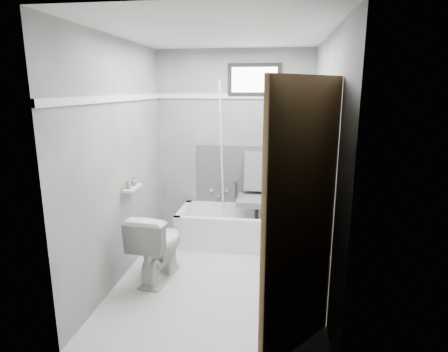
% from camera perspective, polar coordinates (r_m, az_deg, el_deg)
% --- Properties ---
extents(floor, '(2.60, 2.60, 0.00)m').
position_cam_1_polar(floor, '(4.03, -0.72, -15.13)').
color(floor, white).
rests_on(floor, ground).
extents(ceiling, '(2.60, 2.60, 0.00)m').
position_cam_1_polar(ceiling, '(3.59, -0.83, 20.99)').
color(ceiling, silver).
rests_on(ceiling, floor).
extents(wall_back, '(2.00, 0.02, 2.40)m').
position_cam_1_polar(wall_back, '(4.89, 1.55, 4.79)').
color(wall_back, slate).
rests_on(wall_back, floor).
extents(wall_front, '(2.00, 0.02, 2.40)m').
position_cam_1_polar(wall_front, '(2.38, -5.54, -4.25)').
color(wall_front, slate).
rests_on(wall_front, floor).
extents(wall_left, '(0.02, 2.60, 2.40)m').
position_cam_1_polar(wall_left, '(3.90, -15.46, 2.17)').
color(wall_left, slate).
rests_on(wall_left, floor).
extents(wall_right, '(0.02, 2.60, 2.40)m').
position_cam_1_polar(wall_right, '(3.61, 15.12, 1.34)').
color(wall_right, slate).
rests_on(wall_right, floor).
extents(bathtub, '(1.50, 0.70, 0.42)m').
position_cam_1_polar(bathtub, '(4.78, 2.20, -7.73)').
color(bathtub, white).
rests_on(bathtub, floor).
extents(office_chair, '(0.61, 0.61, 1.02)m').
position_cam_1_polar(office_chair, '(4.68, 5.03, -2.83)').
color(office_chair, slate).
rests_on(office_chair, bathtub).
extents(toilet, '(0.49, 0.77, 0.71)m').
position_cam_1_polar(toilet, '(3.93, -10.05, -10.36)').
color(toilet, silver).
rests_on(toilet, floor).
extents(door, '(0.78, 0.78, 2.00)m').
position_cam_1_polar(door, '(2.45, 17.93, -9.35)').
color(door, brown).
rests_on(door, floor).
extents(window, '(0.66, 0.04, 0.40)m').
position_cam_1_polar(window, '(4.81, 4.65, 14.41)').
color(window, black).
rests_on(window, wall_back).
extents(backerboard, '(1.50, 0.02, 0.78)m').
position_cam_1_polar(backerboard, '(4.94, 4.40, 0.10)').
color(backerboard, '#4C4C4F').
rests_on(backerboard, wall_back).
extents(trim_back, '(2.00, 0.02, 0.06)m').
position_cam_1_polar(trim_back, '(4.83, 1.58, 12.07)').
color(trim_back, white).
rests_on(trim_back, wall_back).
extents(trim_left, '(0.02, 2.60, 0.06)m').
position_cam_1_polar(trim_left, '(3.83, -15.85, 11.31)').
color(trim_left, white).
rests_on(trim_left, wall_left).
extents(pole, '(0.02, 0.40, 1.92)m').
position_cam_1_polar(pole, '(4.70, -0.34, 2.59)').
color(pole, white).
rests_on(pole, bathtub).
extents(shelf, '(0.10, 0.32, 0.02)m').
position_cam_1_polar(shelf, '(4.02, -13.76, -1.79)').
color(shelf, silver).
rests_on(shelf, wall_left).
extents(soap_bottle_a, '(0.05, 0.05, 0.10)m').
position_cam_1_polar(soap_bottle_a, '(3.94, -14.37, -1.15)').
color(soap_bottle_a, '#99824C').
rests_on(soap_bottle_a, shelf).
extents(soap_bottle_b, '(0.09, 0.09, 0.09)m').
position_cam_1_polar(soap_bottle_b, '(4.07, -13.63, -0.75)').
color(soap_bottle_b, slate).
rests_on(soap_bottle_b, shelf).
extents(faucet, '(0.26, 0.10, 0.16)m').
position_cam_1_polar(faucet, '(5.03, -0.80, -2.56)').
color(faucet, silver).
rests_on(faucet, wall_back).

